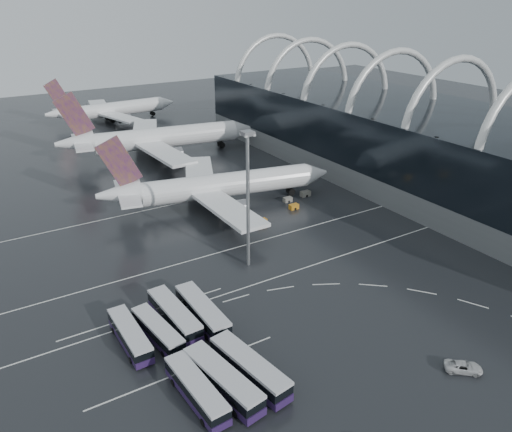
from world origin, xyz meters
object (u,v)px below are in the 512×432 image
bus_row_near_c (174,315)px  gse_cart_belly_c (262,222)px  airliner_gate_b (157,139)px  bus_row_far_c (250,368)px  bus_row_near_d (202,312)px  gse_cart_belly_a (294,207)px  gse_cart_belly_d (305,194)px  airliner_gate_c (111,110)px  bus_row_far_a (196,390)px  gse_cart_belly_b (288,200)px  bus_row_near_a (130,335)px  bus_row_near_b (158,331)px  van_curve_a (463,367)px  bus_row_far_b (223,380)px  floodlight_mast (248,184)px  airliner_main (216,187)px

bus_row_near_c → gse_cart_belly_c: size_ratio=6.30×
airliner_gate_b → bus_row_far_c: 105.63m
bus_row_near_d → gse_cart_belly_a: size_ratio=6.22×
bus_row_near_d → gse_cart_belly_d: bearing=-53.3°
airliner_gate_c → bus_row_far_a: 158.53m
gse_cart_belly_b → bus_row_near_a: bearing=-147.3°
gse_cart_belly_a → bus_row_near_b: bearing=-147.3°
van_curve_a → bus_row_far_c: bearing=102.3°
bus_row_near_d → bus_row_far_a: (-8.00, -14.65, -0.17)m
gse_cart_belly_d → airliner_gate_b: bearing=109.8°
bus_row_far_b → gse_cart_belly_d: bus_row_far_b is taller
bus_row_near_a → gse_cart_belly_c: bus_row_near_a is taller
airliner_gate_b → gse_cart_belly_b: size_ratio=29.00×
bus_row_near_d → bus_row_far_a: 16.70m
bus_row_far_a → floodlight_mast: (23.48, 26.43, 14.76)m
bus_row_far_b → gse_cart_belly_b: bearing=-51.0°
gse_cart_belly_a → gse_cart_belly_b: 4.72m
bus_row_far_c → gse_cart_belly_c: size_ratio=6.49×
bus_row_far_a → gse_cart_belly_d: 72.82m
bus_row_near_a → gse_cart_belly_a: 57.72m
bus_row_near_c → bus_row_far_a: 16.67m
bus_row_near_b → van_curve_a: bus_row_near_b is taller
airliner_gate_b → gse_cart_belly_a: airliner_gate_b is taller
airliner_main → bus_row_far_a: size_ratio=4.48×
bus_row_near_a → gse_cart_belly_c: (39.08, 25.40, -1.09)m
bus_row_far_b → bus_row_near_d: bearing=-25.0°
van_curve_a → bus_row_far_a: bearing=107.8°
airliner_gate_b → bus_row_far_c: airliner_gate_b is taller
airliner_gate_c → airliner_main: bearing=-95.0°
airliner_gate_b → bus_row_near_a: size_ratio=5.03×
airliner_main → bus_row_near_c: size_ratio=4.17×
bus_row_near_d → gse_cart_belly_b: bus_row_near_d is taller
bus_row_near_b → bus_row_far_c: bearing=-159.5°
bus_row_far_c → airliner_main: bearing=-31.6°
floodlight_mast → gse_cart_belly_a: 32.94m
airliner_gate_b → bus_row_near_c: 91.04m
bus_row_far_b → van_curve_a: bearing=-123.6°
floodlight_mast → bus_row_near_c: bearing=-152.4°
van_curve_a → floodlight_mast: (-10.19, 40.88, 15.78)m
gse_cart_belly_c → bus_row_near_a: bearing=-147.0°
gse_cart_belly_a → gse_cart_belly_b: gse_cart_belly_a is taller
airliner_gate_b → bus_row_far_a: airliner_gate_b is taller
bus_row_far_b → floodlight_mast: bearing=-45.2°
bus_row_near_c → bus_row_far_b: bearing=176.3°
airliner_gate_b → bus_row_far_b: size_ratio=4.43×
airliner_main → bus_row_far_b: 62.78m
bus_row_near_b → airliner_gate_c: bearing=-21.1°
airliner_gate_b → bus_row_near_d: airliner_gate_b is taller
bus_row_near_b → bus_row_near_d: size_ratio=0.88×
bus_row_near_c → gse_cart_belly_c: 39.93m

